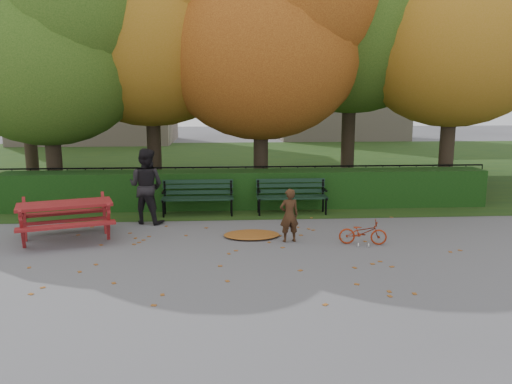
{
  "coord_description": "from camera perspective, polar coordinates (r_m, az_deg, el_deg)",
  "views": [
    {
      "loc": [
        -0.66,
        -8.82,
        2.92
      ],
      "look_at": [
        0.03,
        1.39,
        1.0
      ],
      "focal_mm": 35.0,
      "sensor_mm": 36.0,
      "label": 1
    }
  ],
  "objects": [
    {
      "name": "ground",
      "position": [
        9.31,
        0.41,
        -7.65
      ],
      "size": [
        90.0,
        90.0,
        0.0
      ],
      "primitive_type": "plane",
      "color": "slate",
      "rests_on": "ground"
    },
    {
      "name": "tree_e",
      "position": [
        16.41,
        23.26,
        17.37
      ],
      "size": [
        6.09,
        5.8,
        8.16
      ],
      "color": "black",
      "rests_on": "ground"
    },
    {
      "name": "child",
      "position": [
        10.28,
        3.81,
        -2.68
      ],
      "size": [
        0.45,
        0.33,
        1.12
      ],
      "primitive_type": "imported",
      "rotation": [
        0.0,
        0.0,
        3.31
      ],
      "color": "#3A2212",
      "rests_on": "ground"
    },
    {
      "name": "bench_right",
      "position": [
        12.87,
        4.07,
        -0.16
      ],
      "size": [
        1.8,
        0.57,
        0.88
      ],
      "color": "black",
      "rests_on": "ground"
    },
    {
      "name": "tree_b",
      "position": [
        15.86,
        -10.9,
        19.44
      ],
      "size": [
        6.72,
        6.4,
        8.79
      ],
      "color": "black",
      "rests_on": "ground"
    },
    {
      "name": "tree_f",
      "position": [
        19.38,
        -24.59,
        17.92
      ],
      "size": [
        6.93,
        6.6,
        9.19
      ],
      "color": "black",
      "rests_on": "ground"
    },
    {
      "name": "leaf_scatter",
      "position": [
        9.6,
        0.28,
        -7.05
      ],
      "size": [
        9.0,
        5.7,
        0.01
      ],
      "primitive_type": null,
      "color": "#6C350E",
      "rests_on": "ground"
    },
    {
      "name": "tree_g",
      "position": [
        20.79,
        22.8,
        16.6
      ],
      "size": [
        6.3,
        6.0,
        8.55
      ],
      "color": "black",
      "rests_on": "ground"
    },
    {
      "name": "tree_c",
      "position": [
        14.98,
        1.99,
        17.92
      ],
      "size": [
        6.3,
        6.0,
        8.0
      ],
      "color": "black",
      "rests_on": "ground"
    },
    {
      "name": "hedge",
      "position": [
        13.55,
        -1.01,
        0.33
      ],
      "size": [
        13.0,
        0.9,
        1.0
      ],
      "primitive_type": "cube",
      "color": "black",
      "rests_on": "ground"
    },
    {
      "name": "building_right",
      "position": [
        37.95,
        9.67,
        15.13
      ],
      "size": [
        9.0,
        6.0,
        12.0
      ],
      "primitive_type": "cube",
      "color": "tan",
      "rests_on": "ground"
    },
    {
      "name": "adult",
      "position": [
        12.03,
        -12.45,
        0.67
      ],
      "size": [
        1.05,
        0.93,
        1.79
      ],
      "primitive_type": "imported",
      "rotation": [
        0.0,
        0.0,
        2.79
      ],
      "color": "black",
      "rests_on": "ground"
    },
    {
      "name": "leaf_pile",
      "position": [
        10.76,
        -0.5,
        -4.89
      ],
      "size": [
        1.26,
        0.92,
        0.08
      ],
      "primitive_type": "ellipsoid",
      "rotation": [
        0.0,
        0.0,
        -0.07
      ],
      "color": "#6C350E",
      "rests_on": "ground"
    },
    {
      "name": "bench_left",
      "position": [
        12.76,
        -6.66,
        -0.29
      ],
      "size": [
        1.8,
        0.57,
        0.88
      ],
      "color": "black",
      "rests_on": "ground"
    },
    {
      "name": "iron_fence",
      "position": [
        14.34,
        -1.17,
        1.05
      ],
      "size": [
        14.0,
        0.04,
        1.02
      ],
      "color": "black",
      "rests_on": "ground"
    },
    {
      "name": "building_left",
      "position": [
        36.1,
        -18.05,
        17.41
      ],
      "size": [
        10.0,
        7.0,
        15.0
      ],
      "primitive_type": "cube",
      "color": "tan",
      "rests_on": "ground"
    },
    {
      "name": "tree_a",
      "position": [
        15.18,
        -22.08,
        15.92
      ],
      "size": [
        5.88,
        5.6,
        7.48
      ],
      "color": "black",
      "rests_on": "ground"
    },
    {
      "name": "grass_strip",
      "position": [
        23.01,
        -2.2,
        3.33
      ],
      "size": [
        90.0,
        90.0,
        0.0
      ],
      "primitive_type": "plane",
      "color": "#183513",
      "rests_on": "ground"
    },
    {
      "name": "bicycle",
      "position": [
        10.37,
        12.12,
        -4.53
      ],
      "size": [
        1.0,
        0.5,
        0.5
      ],
      "primitive_type": "imported",
      "rotation": [
        0.0,
        0.0,
        1.39
      ],
      "color": "maroon",
      "rests_on": "ground"
    },
    {
      "name": "picnic_table",
      "position": [
        11.08,
        -20.96,
        -2.07
      ],
      "size": [
        2.24,
        2.0,
        0.91
      ],
      "rotation": [
        0.0,
        0.0,
        0.31
      ],
      "color": "maroon",
      "rests_on": "ground"
    }
  ]
}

